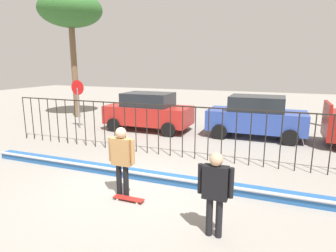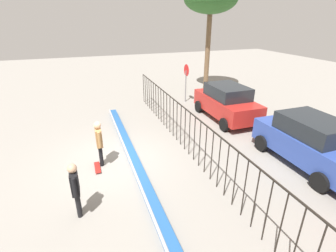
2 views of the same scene
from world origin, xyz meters
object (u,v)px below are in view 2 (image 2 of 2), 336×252
skateboard (97,167)px  stop_sign (186,78)px  camera_operator (75,185)px  parked_car_blue (310,141)px  parked_car_red (226,102)px  skateboarder (99,140)px

skateboard → stop_sign: 9.20m
camera_operator → parked_car_blue: (0.04, 8.43, -0.05)m
skateboard → stop_sign: (-6.45, 6.37, 1.56)m
stop_sign → parked_car_red: bearing=14.3°
parked_car_blue → skateboard: bearing=-102.2°
skateboard → parked_car_red: size_ratio=0.19×
parked_car_red → parked_car_blue: (5.20, 0.45, 0.00)m
camera_operator → skateboarder: bearing=38.6°
camera_operator → parked_car_red: size_ratio=0.40×
parked_car_red → parked_car_blue: bearing=7.3°
parked_car_red → stop_sign: (-3.57, -0.91, 0.64)m
skateboarder → parked_car_blue: parked_car_blue is taller
skateboarder → stop_sign: bearing=140.5°
skateboarder → parked_car_red: bearing=115.7°
skateboard → stop_sign: bearing=128.8°
skateboarder → stop_sign: stop_sign is taller
skateboarder → camera_operator: skateboarder is taller
skateboarder → parked_car_blue: 7.97m
skateboard → parked_car_blue: (2.32, 7.73, 0.91)m
stop_sign → camera_operator: bearing=-39.0°
skateboard → camera_operator: size_ratio=0.47×
parked_car_red → parked_car_blue: 5.22m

